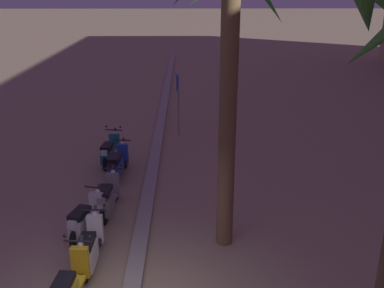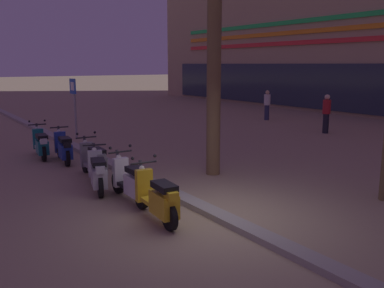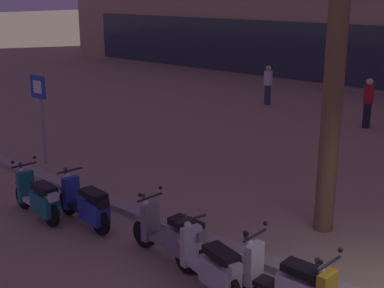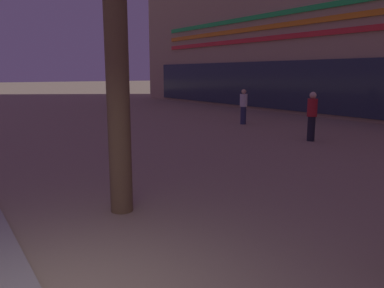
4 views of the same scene
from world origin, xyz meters
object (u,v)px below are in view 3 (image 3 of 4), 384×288
Objects in this scene: pedestrian_by_palm_tree at (368,102)px; scooter_teal_gap_after_mid at (39,198)px; scooter_white_mid_centre at (285,283)px; scooter_grey_tail_end at (174,237)px; pedestrian_strolling_near_curb at (268,84)px; scooter_blue_lead_nearest at (86,205)px; scooter_silver_far_back at (211,265)px; crossing_sign at (41,109)px.

scooter_teal_gap_after_mid is at bearing -99.57° from pedestrian_by_palm_tree.
scooter_white_mid_centre is 1.03× the size of pedestrian_by_palm_tree.
pedestrian_strolling_near_curb is at bearing 116.35° from scooter_grey_tail_end.
scooter_grey_tail_end is at bearing -83.01° from pedestrian_by_palm_tree.
scooter_teal_gap_after_mid is 5.54m from scooter_white_mid_centre.
scooter_silver_far_back is (3.35, -0.25, 0.00)m from scooter_blue_lead_nearest.
crossing_sign is 1.51× the size of pedestrian_strolling_near_curb.
scooter_white_mid_centre is at bearing -11.29° from crossing_sign.
scooter_teal_gap_after_mid is 3.35m from scooter_grey_tail_end.
scooter_teal_gap_after_mid and scooter_white_mid_centre have the same top height.
crossing_sign is (-3.01, 2.17, 1.06)m from scooter_teal_gap_after_mid.
crossing_sign reaches higher than scooter_white_mid_centre.
scooter_blue_lead_nearest is 4.54m from crossing_sign.
scooter_grey_tail_end is (2.28, 0.07, 0.02)m from scooter_blue_lead_nearest.
scooter_silver_far_back is at bearing -77.99° from pedestrian_by_palm_tree.
pedestrian_strolling_near_curb reaches higher than scooter_silver_far_back.
scooter_grey_tail_end reaches higher than scooter_blue_lead_nearest.
scooter_white_mid_centre is at bearing -55.89° from pedestrian_strolling_near_curb.
pedestrian_by_palm_tree is at bearing 62.17° from crossing_sign.
scooter_grey_tail_end is (3.31, 0.48, 0.02)m from scooter_teal_gap_after_mid.
crossing_sign is at bearing 144.22° from scooter_teal_gap_after_mid.
pedestrian_strolling_near_curb is (-6.00, 12.11, 0.37)m from scooter_grey_tail_end.
scooter_grey_tail_end is 6.63m from crossing_sign.
scooter_teal_gap_after_mid is 4.39m from scooter_silver_far_back.
scooter_grey_tail_end reaches higher than scooter_silver_far_back.
scooter_white_mid_centre is at bearing 4.84° from scooter_teal_gap_after_mid.
crossing_sign reaches higher than scooter_grey_tail_end.
scooter_teal_gap_after_mid and scooter_grey_tail_end have the same top height.
pedestrian_by_palm_tree is at bearing 102.01° from scooter_silver_far_back.
scooter_white_mid_centre is 1.09× the size of pedestrian_strolling_near_curb.
crossing_sign is at bearing 165.01° from scooter_grey_tail_end.
crossing_sign reaches higher than scooter_silver_far_back.
scooter_silver_far_back is 0.97× the size of scooter_white_mid_centre.
pedestrian_by_palm_tree is at bearing 85.30° from scooter_blue_lead_nearest.
pedestrian_by_palm_tree is (-3.57, 11.11, 0.44)m from scooter_white_mid_centre.
scooter_white_mid_centre is 14.64m from pedestrian_strolling_near_curb.
pedestrian_by_palm_tree is at bearing -12.29° from pedestrian_strolling_near_curb.
crossing_sign is (-7.39, 2.02, 1.06)m from scooter_silver_far_back.
scooter_teal_gap_after_mid is at bearing -35.78° from crossing_sign.
scooter_blue_lead_nearest is 1.05× the size of scooter_silver_far_back.
scooter_silver_far_back is 11.69m from pedestrian_by_palm_tree.
scooter_silver_far_back is at bearing -17.04° from scooter_grey_tail_end.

